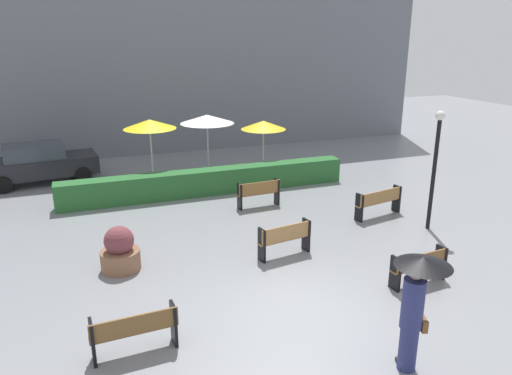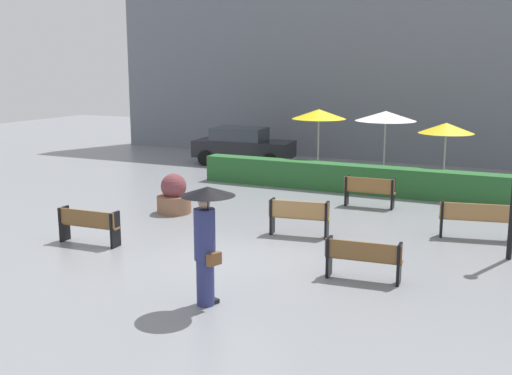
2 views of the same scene
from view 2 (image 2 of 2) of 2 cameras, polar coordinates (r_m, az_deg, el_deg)
ground_plane at (r=13.79m, az=-2.84°, el=-6.66°), size 60.00×60.00×0.00m
bench_near_left at (r=15.34m, az=-15.14°, el=-3.22°), size 1.61×0.43×0.85m
bench_mid_center at (r=15.54m, az=3.96°, el=-2.55°), size 1.54×0.55×0.91m
bench_near_right at (r=12.55m, az=9.82°, el=-6.31°), size 1.54×0.47×0.82m
bench_far_right at (r=16.18m, az=19.65°, el=-2.59°), size 1.82×0.66×0.90m
bench_back_row at (r=18.91m, az=10.36°, el=-0.21°), size 1.53×0.42×0.91m
pedestrian_with_umbrella at (r=10.91m, az=-4.59°, el=-3.89°), size 0.96×0.96×2.17m
planter_pot at (r=18.09m, az=-7.54°, el=-0.79°), size 0.99×0.99×1.15m
patio_umbrella_yellow at (r=23.11m, az=5.79°, el=6.70°), size 2.00×2.00×2.61m
patio_umbrella_white at (r=22.88m, az=11.81°, el=6.43°), size 2.18×2.18×2.59m
patio_umbrella_yellow_far at (r=21.90m, az=17.05°, el=5.22°), size 1.84×1.84×2.30m
hedge_strip at (r=21.16m, az=8.57°, el=0.85°), size 10.68×0.70×0.93m
building_facade at (r=28.26m, az=13.05°, el=13.18°), size 28.00×1.20×10.65m
parked_car at (r=26.72m, az=-1.22°, el=3.89°), size 4.37×2.36×1.57m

